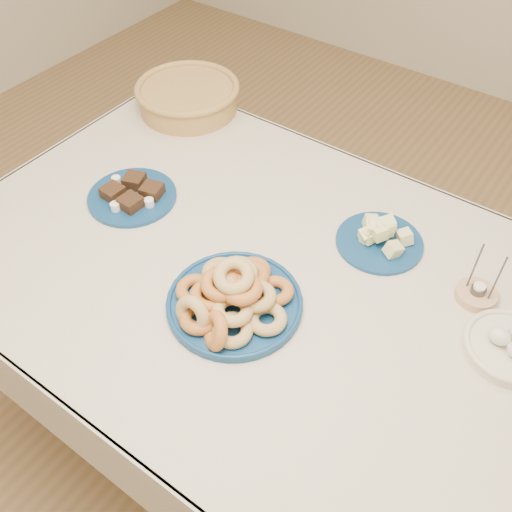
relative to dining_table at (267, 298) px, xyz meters
The scene contains 8 objects.
ground 0.64m from the dining_table, ahead, with size 5.00×5.00×0.00m, color brown.
dining_table is the anchor object (origin of this frame).
donut_platter 0.20m from the dining_table, 90.31° to the right, with size 0.39×0.39×0.15m.
melon_plate 0.34m from the dining_table, 54.22° to the left, with size 0.25×0.25×0.08m.
brownie_plate 0.49m from the dining_table, behind, with size 0.28×0.28×0.04m.
wicker_basket 0.80m from the dining_table, 144.76° to the left, with size 0.45×0.45×0.09m.
candle_holder 0.52m from the dining_table, 25.99° to the left, with size 0.11×0.11×0.16m.
egg_bowl 0.59m from the dining_table, 11.27° to the left, with size 0.21×0.21×0.07m.
Camera 1 is at (0.53, -0.79, 1.82)m, focal length 40.00 mm.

